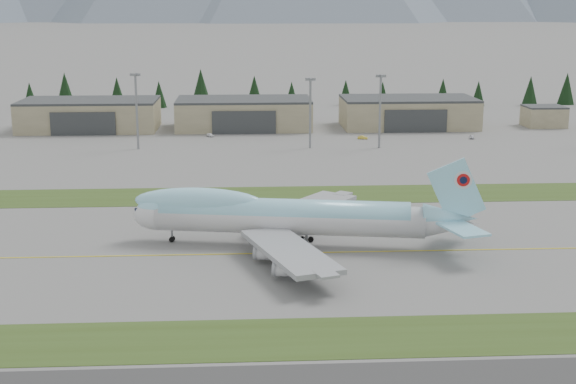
{
  "coord_description": "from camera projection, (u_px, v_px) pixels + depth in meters",
  "views": [
    {
      "loc": [
        -15.32,
        -138.55,
        44.13
      ],
      "look_at": [
        -6.67,
        14.43,
        8.0
      ],
      "focal_mm": 50.0,
      "sensor_mm": 36.0,
      "label": 1
    }
  ],
  "objects": [
    {
      "name": "service_vehicle_a",
      "position": [
        210.0,
        137.0,
        272.06
      ],
      "size": [
        3.04,
        3.76,
        1.2
      ],
      "primitive_type": "imported",
      "rotation": [
        0.0,
        0.0,
        0.54
      ],
      "color": "white",
      "rests_on": "ground"
    },
    {
      "name": "floodlight_masts",
      "position": [
        235.0,
        98.0,
        246.82
      ],
      "size": [
        202.43,
        8.05,
        23.38
      ],
      "color": "gray",
      "rests_on": "ground"
    },
    {
      "name": "taxiway_line_main",
      "position": [
        329.0,
        252.0,
        145.61
      ],
      "size": [
        400.0,
        0.4,
        0.02
      ],
      "primitive_type": "cube",
      "color": "gold",
      "rests_on": "ground"
    },
    {
      "name": "service_vehicle_c",
      "position": [
        472.0,
        139.0,
        268.07
      ],
      "size": [
        2.5,
        4.13,
        1.12
      ],
      "primitive_type": "imported",
      "rotation": [
        0.0,
        0.0,
        -0.26
      ],
      "color": "silver",
      "rests_on": "ground"
    },
    {
      "name": "hangar_right",
      "position": [
        408.0,
        112.0,
        292.5
      ],
      "size": [
        48.0,
        26.6,
        10.8
      ],
      "color": "gray",
      "rests_on": "ground"
    },
    {
      "name": "hangar_center",
      "position": [
        244.0,
        113.0,
        289.21
      ],
      "size": [
        48.0,
        26.6,
        10.8
      ],
      "color": "gray",
      "rests_on": "ground"
    },
    {
      "name": "conifer_belt",
      "position": [
        251.0,
        91.0,
        349.17
      ],
      "size": [
        270.39,
        14.4,
        16.61
      ],
      "color": "black",
      "rests_on": "ground"
    },
    {
      "name": "control_shed",
      "position": [
        544.0,
        116.0,
        293.77
      ],
      "size": [
        14.0,
        12.0,
        7.6
      ],
      "color": "gray",
      "rests_on": "ground"
    },
    {
      "name": "grass_strip_far",
      "position": [
        309.0,
        195.0,
        189.34
      ],
      "size": [
        400.0,
        18.0,
        0.08
      ],
      "primitive_type": "cube",
      "color": "#364D1B",
      "rests_on": "ground"
    },
    {
      "name": "boeing_747_freighter",
      "position": [
        285.0,
        216.0,
        148.6
      ],
      "size": [
        66.44,
        56.3,
        17.42
      ],
      "rotation": [
        0.0,
        0.0,
        -0.17
      ],
      "color": "silver",
      "rests_on": "ground"
    },
    {
      "name": "grass_strip_near",
      "position": [
        359.0,
        337.0,
        108.68
      ],
      "size": [
        400.0,
        14.0,
        0.08
      ],
      "primitive_type": "cube",
      "color": "#364D1B",
      "rests_on": "ground"
    },
    {
      "name": "hangar_left",
      "position": [
        90.0,
        115.0,
        286.19
      ],
      "size": [
        48.0,
        26.6,
        10.8
      ],
      "color": "gray",
      "rests_on": "ground"
    },
    {
      "name": "service_vehicle_b",
      "position": [
        363.0,
        139.0,
        267.26
      ],
      "size": [
        3.56,
        2.17,
        1.11
      ],
      "primitive_type": "imported",
      "rotation": [
        0.0,
        0.0,
        1.25
      ],
      "color": "gold",
      "rests_on": "ground"
    },
    {
      "name": "ground",
      "position": [
        329.0,
        252.0,
        145.61
      ],
      "size": [
        7000.0,
        7000.0,
        0.0
      ],
      "primitive_type": "plane",
      "color": "#605F5D",
      "rests_on": "ground"
    }
  ]
}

